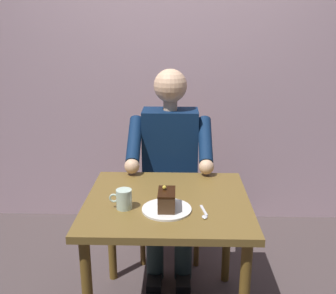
{
  "coord_description": "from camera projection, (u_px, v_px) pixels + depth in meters",
  "views": [
    {
      "loc": [
        -0.05,
        1.84,
        1.56
      ],
      "look_at": [
        -0.0,
        -0.1,
        0.96
      ],
      "focal_mm": 41.96,
      "sensor_mm": 36.0,
      "label": 1
    }
  ],
  "objects": [
    {
      "name": "cake_slice",
      "position": [
        167.0,
        200.0,
        1.87
      ],
      "size": [
        0.08,
        0.14,
        0.11
      ],
      "color": "#452D1A",
      "rests_on": "dessert_plate"
    },
    {
      "name": "dessert_spoon",
      "position": [
        204.0,
        214.0,
        1.84
      ],
      "size": [
        0.03,
        0.14,
        0.01
      ],
      "color": "silver",
      "rests_on": "dining_table"
    },
    {
      "name": "coffee_cup",
      "position": [
        124.0,
        199.0,
        1.89
      ],
      "size": [
        0.11,
        0.08,
        0.1
      ],
      "color": "#B5CDBC",
      "rests_on": "dining_table"
    },
    {
      "name": "dessert_plate",
      "position": [
        167.0,
        209.0,
        1.89
      ],
      "size": [
        0.24,
        0.24,
        0.01
      ],
      "primitive_type": "cylinder",
      "color": "white",
      "rests_on": "dining_table"
    },
    {
      "name": "seated_person",
      "position": [
        170.0,
        166.0,
        2.55
      ],
      "size": [
        0.53,
        0.58,
        1.3
      ],
      "color": "#0C2142",
      "rests_on": "ground"
    },
    {
      "name": "dining_table",
      "position": [
        167.0,
        216.0,
        2.03
      ],
      "size": [
        0.84,
        0.77,
        0.71
      ],
      "color": "brown",
      "rests_on": "ground"
    },
    {
      "name": "cafe_rear_panel",
      "position": [
        172.0,
        34.0,
        2.98
      ],
      "size": [
        6.4,
        0.12,
        3.0
      ],
      "primitive_type": "cube",
      "color": "#B494A0",
      "rests_on": "ground"
    },
    {
      "name": "chair",
      "position": [
        170.0,
        181.0,
        2.77
      ],
      "size": [
        0.42,
        0.42,
        0.91
      ],
      "color": "brown",
      "rests_on": "ground"
    }
  ]
}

